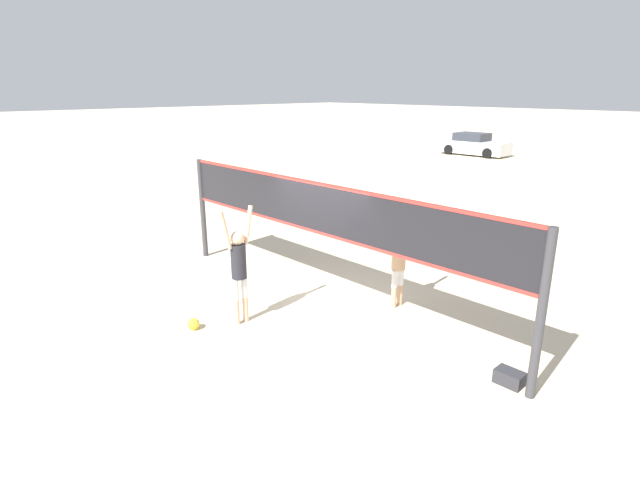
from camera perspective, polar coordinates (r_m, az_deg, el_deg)
name	(u,v)px	position (r m, az deg, el deg)	size (l,w,h in m)	color
ground_plane	(320,305)	(10.27, 0.00, -7.46)	(200.00, 200.00, 0.00)	beige
volleyball_net	(320,220)	(9.66, 0.00, 2.27)	(8.85, 0.13, 2.54)	#38383D
player_spiker	(239,264)	(9.22, -9.27, -2.72)	(0.28, 0.72, 2.22)	beige
player_blocker	(399,259)	(9.98, 8.99, -2.11)	(0.28, 0.68, 1.96)	tan
volleyball	(194,324)	(9.55, -14.26, -9.28)	(0.22, 0.22, 0.22)	yellow
gear_bag	(509,378)	(8.23, 20.83, -14.48)	(0.41, 0.27, 0.22)	#2D2D33
parked_car_mid	(474,145)	(34.59, 17.17, 10.32)	(4.44, 1.93, 1.43)	silver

